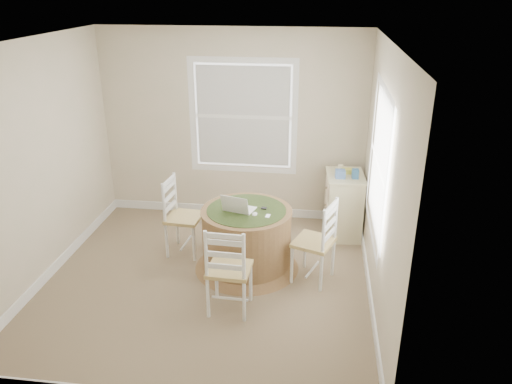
# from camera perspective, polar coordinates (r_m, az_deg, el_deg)

# --- Properties ---
(room) EXTENTS (3.64, 3.64, 2.64)m
(room) POSITION_cam_1_polar(r_m,az_deg,el_deg) (5.26, -4.01, 2.68)
(room) COLOR #837353
(room) RESTS_ON ground
(round_table) EXTENTS (1.22, 1.22, 0.74)m
(round_table) POSITION_cam_1_polar(r_m,az_deg,el_deg) (5.77, -1.08, -5.10)
(round_table) COLOR brown
(round_table) RESTS_ON ground
(chair_left) EXTENTS (0.43, 0.45, 0.95)m
(chair_left) POSITION_cam_1_polar(r_m,az_deg,el_deg) (6.12, -8.19, -2.86)
(chair_left) COLOR white
(chair_left) RESTS_ON ground
(chair_near) EXTENTS (0.44, 0.42, 0.95)m
(chair_near) POSITION_cam_1_polar(r_m,az_deg,el_deg) (5.03, -3.07, -8.74)
(chair_near) COLOR white
(chair_near) RESTS_ON ground
(chair_right) EXTENTS (0.52, 0.53, 0.95)m
(chair_right) POSITION_cam_1_polar(r_m,az_deg,el_deg) (5.54, 6.60, -5.66)
(chair_right) COLOR white
(chair_right) RESTS_ON ground
(laptop) EXTENTS (0.39, 0.36, 0.23)m
(laptop) POSITION_cam_1_polar(r_m,az_deg,el_deg) (5.59, -1.98, -1.85)
(laptop) COLOR white
(laptop) RESTS_ON round_table
(mouse) EXTENTS (0.07, 0.10, 0.03)m
(mouse) POSITION_cam_1_polar(r_m,az_deg,el_deg) (5.50, -0.15, -2.54)
(mouse) COLOR white
(mouse) RESTS_ON round_table
(phone) EXTENTS (0.05, 0.09, 0.02)m
(phone) POSITION_cam_1_polar(r_m,az_deg,el_deg) (5.46, 1.36, -2.81)
(phone) COLOR #B7BABF
(phone) RESTS_ON round_table
(keys) EXTENTS (0.07, 0.06, 0.02)m
(keys) POSITION_cam_1_polar(r_m,az_deg,el_deg) (5.64, 0.92, -1.91)
(keys) COLOR black
(keys) RESTS_ON round_table
(corner_chest) EXTENTS (0.53, 0.67, 0.84)m
(corner_chest) POSITION_cam_1_polar(r_m,az_deg,el_deg) (6.61, 9.95, -1.46)
(corner_chest) COLOR beige
(corner_chest) RESTS_ON ground
(tissue_box) EXTENTS (0.13, 0.13, 0.10)m
(tissue_box) POSITION_cam_1_polar(r_m,az_deg,el_deg) (6.31, 9.55, 2.02)
(tissue_box) COLOR #5279BD
(tissue_box) RESTS_ON corner_chest
(box_yellow) EXTENTS (0.16, 0.11, 0.06)m
(box_yellow) POSITION_cam_1_polar(r_m,az_deg,el_deg) (6.50, 10.42, 2.40)
(box_yellow) COLOR #CAC647
(box_yellow) RESTS_ON corner_chest
(box_blue) EXTENTS (0.09, 0.09, 0.12)m
(box_blue) POSITION_cam_1_polar(r_m,az_deg,el_deg) (6.32, 11.38, 2.01)
(box_blue) COLOR teal
(box_blue) RESTS_ON corner_chest
(cup_cream) EXTENTS (0.07, 0.07, 0.09)m
(cup_cream) POSITION_cam_1_polar(r_m,az_deg,el_deg) (6.55, 9.61, 2.75)
(cup_cream) COLOR beige
(cup_cream) RESTS_ON corner_chest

